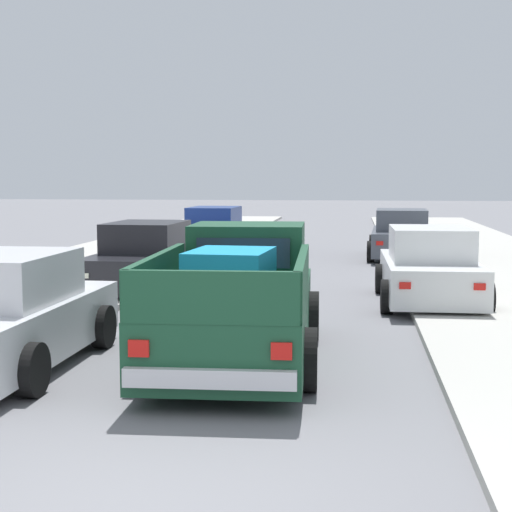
% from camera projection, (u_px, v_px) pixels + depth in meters
% --- Properties ---
extents(ground_plane, '(160.00, 160.00, 0.00)m').
position_uv_depth(ground_plane, '(134.00, 503.00, 6.03)').
color(ground_plane, slate).
extents(sidewalk_left, '(5.39, 60.00, 0.12)m').
position_uv_depth(sidewalk_left, '(54.00, 281.00, 18.55)').
color(sidewalk_left, '#B2AFA8').
rests_on(sidewalk_left, ground).
extents(curb_left, '(0.16, 60.00, 0.10)m').
position_uv_depth(curb_left, '(106.00, 282.00, 18.39)').
color(curb_left, silver).
rests_on(curb_left, ground).
extents(curb_right, '(0.16, 60.00, 0.10)m').
position_uv_depth(curb_right, '(464.00, 288.00, 17.36)').
color(curb_right, silver).
rests_on(curb_right, ground).
extents(pickup_truck, '(2.36, 5.28, 1.80)m').
position_uv_depth(pickup_truck, '(238.00, 301.00, 10.78)').
color(pickup_truck, '#19472D').
rests_on(pickup_truck, ground).
extents(car_left_near, '(2.11, 4.30, 1.54)m').
position_uv_depth(car_left_near, '(146.00, 259.00, 17.17)').
color(car_left_near, black).
rests_on(car_left_near, ground).
extents(car_right_near, '(2.11, 4.30, 1.54)m').
position_uv_depth(car_right_near, '(215.00, 231.00, 26.04)').
color(car_right_near, navy).
rests_on(car_right_near, ground).
extents(car_left_mid, '(2.17, 4.32, 1.54)m').
position_uv_depth(car_left_mid, '(401.00, 236.00, 24.13)').
color(car_left_mid, '#474C56').
rests_on(car_left_mid, ground).
extents(car_right_mid, '(2.04, 4.27, 1.54)m').
position_uv_depth(car_right_mid, '(4.00, 315.00, 10.24)').
color(car_right_mid, silver).
rests_on(car_right_mid, ground).
extents(car_left_far, '(2.06, 4.27, 1.54)m').
position_uv_depth(car_left_far, '(429.00, 268.00, 15.50)').
color(car_left_far, silver).
rests_on(car_left_far, ground).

